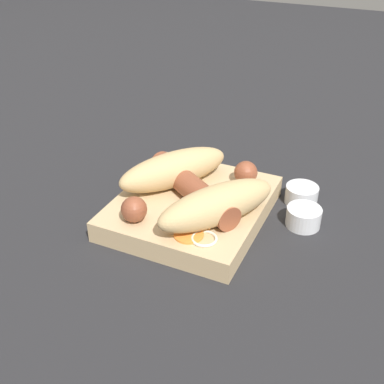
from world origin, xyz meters
name	(u,v)px	position (x,y,z in m)	size (l,w,h in m)	color
ground_plane	(192,216)	(0.00, 0.00, 0.00)	(3.00, 3.00, 0.00)	#232326
food_tray	(192,207)	(0.00, 0.00, 0.01)	(0.21, 0.19, 0.03)	tan
bread_roll	(194,186)	(0.01, 0.01, 0.05)	(0.22, 0.22, 0.05)	tan
sausage	(193,190)	(0.00, 0.00, 0.04)	(0.18, 0.16, 0.03)	brown
pickled_veggies	(196,231)	(0.07, 0.04, 0.03)	(0.06, 0.06, 0.00)	orange
condiment_cup_near	(303,218)	(-0.04, 0.14, 0.01)	(0.05, 0.05, 0.03)	silver
condiment_cup_far	(301,196)	(-0.09, 0.13, 0.01)	(0.05, 0.05, 0.03)	silver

